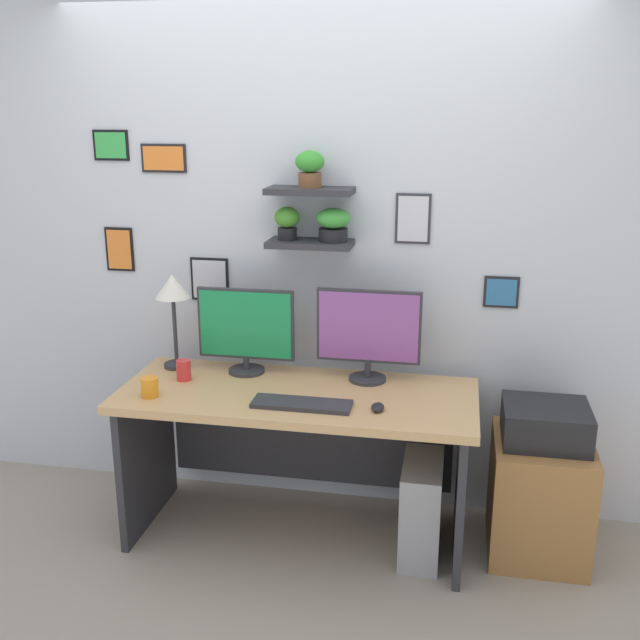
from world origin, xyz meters
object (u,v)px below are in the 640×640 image
at_px(desk, 300,428).
at_px(pen_cup, 184,370).
at_px(drawer_cabinet, 539,496).
at_px(coffee_mug, 150,387).
at_px(computer_mouse, 378,407).
at_px(monitor_right, 369,332).
at_px(printer, 546,424).
at_px(keyboard, 302,404).
at_px(monitor_left, 246,329).
at_px(desk_lamp, 173,295).
at_px(computer_tower_right, 421,508).

distance_m(desk, pen_cup, 0.63).
bearing_deg(drawer_cabinet, coffee_mug, -171.26).
xyz_separation_m(desk, computer_mouse, (0.39, -0.20, 0.22)).
height_order(monitor_right, printer, monitor_right).
distance_m(coffee_mug, printer, 1.80).
relative_size(computer_mouse, coffee_mug, 1.00).
height_order(monitor_right, drawer_cabinet, monitor_right).
bearing_deg(keyboard, pen_cup, 161.63).
distance_m(computer_mouse, coffee_mug, 1.04).
distance_m(computer_mouse, drawer_cabinet, 0.91).
relative_size(monitor_left, printer, 1.27).
distance_m(desk, drawer_cabinet, 1.16).
bearing_deg(monitor_right, desk_lamp, -179.96).
relative_size(keyboard, coffee_mug, 4.89).
relative_size(desk, monitor_left, 3.43).
xyz_separation_m(computer_mouse, computer_tower_right, (0.20, 0.11, -0.53)).
distance_m(monitor_left, keyboard, 0.56).
height_order(keyboard, desk_lamp, desk_lamp).
bearing_deg(monitor_right, monitor_left, -180.00).
relative_size(monitor_right, drawer_cabinet, 0.89).
relative_size(keyboard, pen_cup, 4.40).
bearing_deg(monitor_left, monitor_right, 0.00).
relative_size(monitor_right, computer_tower_right, 1.08).
height_order(drawer_cabinet, printer, printer).
bearing_deg(drawer_cabinet, computer_mouse, -162.10).
bearing_deg(monitor_right, computer_tower_right, -40.98).
bearing_deg(desk, keyboard, -74.85).
distance_m(desk_lamp, computer_tower_right, 1.57).
distance_m(coffee_mug, pen_cup, 0.24).
bearing_deg(keyboard, computer_tower_right, 12.98).
bearing_deg(computer_mouse, coffee_mug, -178.08).
distance_m(computer_mouse, printer, 0.78).
distance_m(pen_cup, drawer_cabinet, 1.78).
bearing_deg(desk, computer_tower_right, -8.82).
relative_size(monitor_left, drawer_cabinet, 0.86).
xyz_separation_m(keyboard, drawer_cabinet, (1.07, 0.25, -0.48)).
bearing_deg(computer_tower_right, drawer_cabinet, 13.60).
xyz_separation_m(monitor_left, coffee_mug, (-0.34, -0.40, -0.18)).
relative_size(keyboard, computer_tower_right, 0.95).
bearing_deg(desk_lamp, computer_tower_right, -11.32).
bearing_deg(pen_cup, desk_lamp, 121.27).
height_order(pen_cup, computer_tower_right, pen_cup).
bearing_deg(desk_lamp, coffee_mug, -86.10).
relative_size(desk, monitor_right, 3.33).
bearing_deg(pen_cup, keyboard, -18.37).
height_order(monitor_left, drawer_cabinet, monitor_left).
bearing_deg(pen_cup, printer, 1.51).
xyz_separation_m(desk, monitor_left, (-0.30, 0.16, 0.43)).
bearing_deg(computer_tower_right, monitor_left, 164.18).
xyz_separation_m(keyboard, computer_mouse, (0.33, 0.02, 0.01)).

